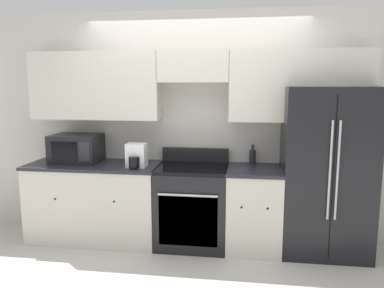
# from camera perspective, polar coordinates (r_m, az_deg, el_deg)

# --- Properties ---
(ground_plane) EXTENTS (12.00, 12.00, 0.00)m
(ground_plane) POSITION_cam_1_polar(r_m,az_deg,el_deg) (4.09, -0.63, -16.69)
(ground_plane) COLOR beige
(wall_back) EXTENTS (8.00, 0.39, 2.60)m
(wall_back) POSITION_cam_1_polar(r_m,az_deg,el_deg) (4.27, 0.51, 5.21)
(wall_back) COLOR beige
(wall_back) RESTS_ON ground_plane
(lower_cabinets_left) EXTENTS (1.50, 0.64, 0.89)m
(lower_cabinets_left) POSITION_cam_1_polar(r_m,az_deg,el_deg) (4.50, -14.43, -8.46)
(lower_cabinets_left) COLOR beige
(lower_cabinets_left) RESTS_ON ground_plane
(lower_cabinets_right) EXTENTS (0.60, 0.64, 0.89)m
(lower_cabinets_right) POSITION_cam_1_polar(r_m,az_deg,el_deg) (4.17, 9.36, -9.66)
(lower_cabinets_right) COLOR beige
(lower_cabinets_right) RESTS_ON ground_plane
(oven_range) EXTENTS (0.77, 0.65, 1.05)m
(oven_range) POSITION_cam_1_polar(r_m,az_deg,el_deg) (4.21, 0.05, -9.32)
(oven_range) COLOR black
(oven_range) RESTS_ON ground_plane
(refrigerator) EXTENTS (0.90, 0.73, 1.76)m
(refrigerator) POSITION_cam_1_polar(r_m,az_deg,el_deg) (4.18, 19.64, -3.91)
(refrigerator) COLOR black
(refrigerator) RESTS_ON ground_plane
(microwave) EXTENTS (0.54, 0.42, 0.32)m
(microwave) POSITION_cam_1_polar(r_m,az_deg,el_deg) (4.52, -17.19, -0.62)
(microwave) COLOR black
(microwave) RESTS_ON lower_cabinets_left
(bottle) EXTENTS (0.07, 0.07, 0.22)m
(bottle) POSITION_cam_1_polar(r_m,az_deg,el_deg) (4.26, 9.21, -1.89)
(bottle) COLOR black
(bottle) RESTS_ON lower_cabinets_right
(electric_kettle) EXTENTS (0.21, 0.23, 0.26)m
(electric_kettle) POSITION_cam_1_polar(r_m,az_deg,el_deg) (4.08, -8.50, -1.86)
(electric_kettle) COLOR white
(electric_kettle) RESTS_ON lower_cabinets_left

